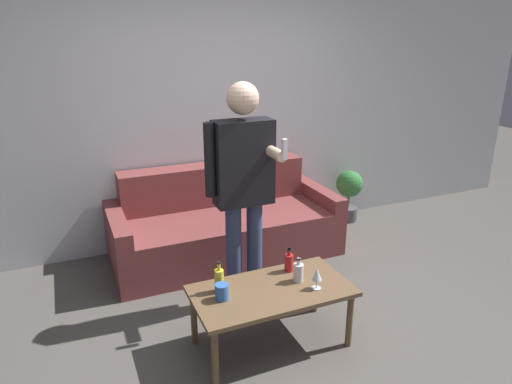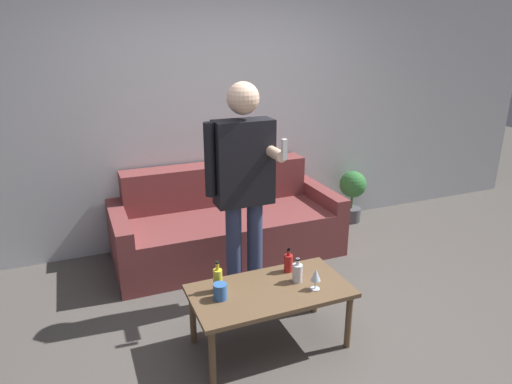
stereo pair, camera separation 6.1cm
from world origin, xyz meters
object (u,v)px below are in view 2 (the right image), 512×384
object	(u,v)px
bottle_orange	(288,262)
person_standing_front	(243,180)
couch	(226,224)
coffee_table	(270,295)

from	to	relation	value
bottle_orange	person_standing_front	world-z (taller)	person_standing_front
couch	coffee_table	world-z (taller)	couch
couch	bottle_orange	size ratio (longest dim) A/B	12.20
couch	bottle_orange	world-z (taller)	couch
bottle_orange	person_standing_front	size ratio (longest dim) A/B	0.10
coffee_table	bottle_orange	distance (m)	0.30
couch	coffee_table	size ratio (longest dim) A/B	2.00
couch	bottle_orange	xyz separation A→B (m)	(0.04, -1.27, 0.20)
bottle_orange	person_standing_front	bearing A→B (deg)	114.68
person_standing_front	coffee_table	bearing A→B (deg)	-93.19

